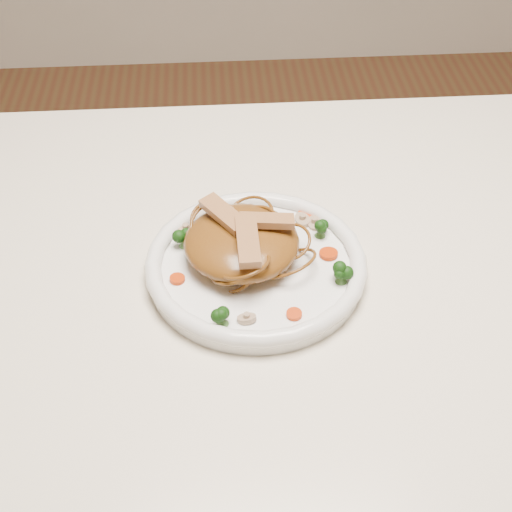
{
  "coord_description": "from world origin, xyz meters",
  "views": [
    {
      "loc": [
        -0.12,
        -0.64,
        1.36
      ],
      "look_at": [
        -0.07,
        0.0,
        0.78
      ],
      "focal_mm": 51.76,
      "sensor_mm": 36.0,
      "label": 1
    }
  ],
  "objects": [
    {
      "name": "noodle_mound",
      "position": [
        -0.09,
        0.02,
        0.79
      ],
      "size": [
        0.17,
        0.17,
        0.04
      ],
      "primitive_type": "ellipsoid",
      "rotation": [
        0.0,
        0.0,
        -0.25
      ],
      "color": "brown",
      "rests_on": "plate"
    },
    {
      "name": "mushroom_2",
      "position": [
        -0.15,
        0.07,
        0.77
      ],
      "size": [
        0.03,
        0.03,
        0.01
      ],
      "primitive_type": "cylinder",
      "rotation": [
        0.0,
        0.0,
        -0.3
      ],
      "color": "tan",
      "rests_on": "plate"
    },
    {
      "name": "carrot_4",
      "position": [
        -0.04,
        -0.08,
        0.77
      ],
      "size": [
        0.02,
        0.02,
        0.0
      ],
      "primitive_type": "cylinder",
      "rotation": [
        0.0,
        0.0,
        0.37
      ],
      "color": "#B42D06",
      "rests_on": "plate"
    },
    {
      "name": "broccoli_0",
      "position": [
        0.01,
        0.05,
        0.78
      ],
      "size": [
        0.02,
        0.02,
        0.03
      ],
      "primitive_type": null,
      "rotation": [
        0.0,
        0.0,
        0.03
      ],
      "color": "#103B0C",
      "rests_on": "plate"
    },
    {
      "name": "broccoli_2",
      "position": [
        -0.11,
        -0.09,
        0.78
      ],
      "size": [
        0.03,
        0.03,
        0.03
      ],
      "primitive_type": null,
      "rotation": [
        0.0,
        0.0,
        0.25
      ],
      "color": "#103B0C",
      "rests_on": "plate"
    },
    {
      "name": "carrot_2",
      "position": [
        0.02,
        0.01,
        0.77
      ],
      "size": [
        0.03,
        0.03,
        0.0
      ],
      "primitive_type": "cylinder",
      "rotation": [
        0.0,
        0.0,
        -0.2
      ],
      "color": "#B42D06",
      "rests_on": "plate"
    },
    {
      "name": "broccoli_1",
      "position": [
        -0.16,
        0.04,
        0.78
      ],
      "size": [
        0.03,
        0.03,
        0.03
      ],
      "primitive_type": null,
      "rotation": [
        0.0,
        0.0,
        0.01
      ],
      "color": "#103B0C",
      "rests_on": "plate"
    },
    {
      "name": "carrot_0",
      "position": [
        -0.0,
        0.09,
        0.77
      ],
      "size": [
        0.02,
        0.02,
        0.0
      ],
      "primitive_type": "cylinder",
      "rotation": [
        0.0,
        0.0,
        0.21
      ],
      "color": "#B42D06",
      "rests_on": "plate"
    },
    {
      "name": "mushroom_3",
      "position": [
        -0.01,
        0.08,
        0.77
      ],
      "size": [
        0.03,
        0.03,
        0.01
      ],
      "primitive_type": "cylinder",
      "rotation": [
        0.0,
        0.0,
        1.91
      ],
      "color": "tan",
      "rests_on": "plate"
    },
    {
      "name": "chicken_b",
      "position": [
        -0.11,
        0.04,
        0.82
      ],
      "size": [
        0.06,
        0.07,
        0.01
      ],
      "primitive_type": "cube",
      "rotation": [
        0.0,
        0.0,
        2.18
      ],
      "color": "#AB7C50",
      "rests_on": "noodle_mound"
    },
    {
      "name": "plate",
      "position": [
        -0.07,
        0.0,
        0.76
      ],
      "size": [
        0.33,
        0.33,
        0.02
      ],
      "primitive_type": "cylinder",
      "rotation": [
        0.0,
        0.0,
        -0.3
      ],
      "color": "white",
      "rests_on": "table"
    },
    {
      "name": "mushroom_0",
      "position": [
        -0.09,
        -0.09,
        0.77
      ],
      "size": [
        0.02,
        0.02,
        0.01
      ],
      "primitive_type": "cylinder",
      "rotation": [
        0.0,
        0.0,
        0.07
      ],
      "color": "tan",
      "rests_on": "plate"
    },
    {
      "name": "table",
      "position": [
        0.0,
        0.0,
        0.65
      ],
      "size": [
        1.2,
        0.8,
        0.75
      ],
      "color": "silver",
      "rests_on": "ground"
    },
    {
      "name": "carrot_3",
      "position": [
        -0.12,
        0.08,
        0.77
      ],
      "size": [
        0.02,
        0.02,
        0.0
      ],
      "primitive_type": "cylinder",
      "rotation": [
        0.0,
        0.0,
        -0.0
      ],
      "color": "#B42D06",
      "rests_on": "plate"
    },
    {
      "name": "carrot_1",
      "position": [
        -0.16,
        -0.02,
        0.77
      ],
      "size": [
        0.02,
        0.02,
        0.0
      ],
      "primitive_type": "cylinder",
      "rotation": [
        0.0,
        0.0,
        -0.21
      ],
      "color": "#B42D06",
      "rests_on": "plate"
    },
    {
      "name": "mushroom_1",
      "position": [
        0.01,
        0.07,
        0.77
      ],
      "size": [
        0.02,
        0.02,
        0.01
      ],
      "primitive_type": "cylinder",
      "rotation": [
        0.0,
        0.0,
        1.59
      ],
      "color": "tan",
      "rests_on": "plate"
    },
    {
      "name": "chicken_c",
      "position": [
        -0.08,
        -0.02,
        0.82
      ],
      "size": [
        0.03,
        0.08,
        0.01
      ],
      "primitive_type": "cube",
      "rotation": [
        0.0,
        0.0,
        4.73
      ],
      "color": "#AB7C50",
      "rests_on": "noodle_mound"
    },
    {
      "name": "chicken_a",
      "position": [
        -0.06,
        0.02,
        0.82
      ],
      "size": [
        0.07,
        0.02,
        0.01
      ],
      "primitive_type": "cube",
      "rotation": [
        0.0,
        0.0,
        -0.04
      ],
      "color": "#AB7C50",
      "rests_on": "noodle_mound"
    },
    {
      "name": "broccoli_3",
      "position": [
        0.03,
        -0.03,
        0.78
      ],
      "size": [
        0.03,
        0.03,
        0.03
      ],
      "primitive_type": null,
      "rotation": [
        0.0,
        0.0,
        -0.03
      ],
      "color": "#103B0C",
      "rests_on": "plate"
    }
  ]
}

